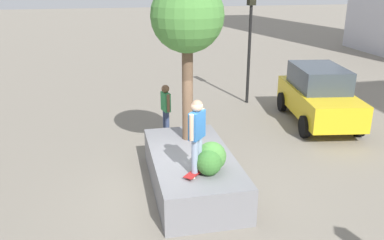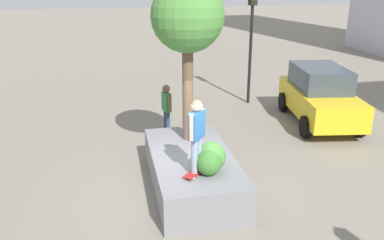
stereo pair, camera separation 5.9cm
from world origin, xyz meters
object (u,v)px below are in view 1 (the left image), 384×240
Objects in this scene: skateboarder at (197,131)px; traffic_light_median at (250,23)px; taxi_cab at (318,95)px; passerby_with_bag at (166,106)px; planter_ledge at (192,171)px; plaza_tree at (187,18)px; skateboard at (197,171)px.

skateboarder is 0.34× the size of traffic_light_median.
skateboarder is at bearing -49.02° from taxi_cab.
taxi_cab reaches higher than passerby_with_bag.
traffic_light_median reaches higher than skateboarder.
taxi_cab is at bearing 125.00° from planter_ledge.
plaza_tree is 0.86× the size of traffic_light_median.
skateboard is (1.00, -0.10, 0.50)m from planter_ledge.
traffic_light_median is at bearing 153.08° from skateboard.
planter_ledge is 1.77m from skateboarder.
passerby_with_bag is (-3.76, -0.08, 0.52)m from planter_ledge.
skateboarder is at bearing -14.04° from skateboard.
planter_ledge is at bearing 174.02° from skateboard.
skateboard is 0.95m from skateboarder.
plaza_tree is 5.67× the size of skateboard.
planter_ledge is 0.87× the size of taxi_cab.
planter_ledge is 0.83× the size of traffic_light_median.
taxi_cab is at bearing 90.02° from passerby_with_bag.
taxi_cab is 0.95× the size of traffic_light_median.
skateboarder is 7.32m from taxi_cab.
skateboarder is at bearing -5.83° from plaza_tree.
traffic_light_median reaches higher than taxi_cab.
skateboarder reaches higher than passerby_with_bag.
planter_ledge is 0.96× the size of plaza_tree.
skateboard is at bearing -0.26° from passerby_with_bag.
passerby_with_bag is (2.75, -3.79, -2.27)m from traffic_light_median.
passerby_with_bag reaches higher than skateboard.
taxi_cab is 3.91m from traffic_light_median.
taxi_cab reaches higher than skateboard.
passerby_with_bag is at bearing 179.74° from skateboarder.
skateboard reaches higher than planter_ledge.
taxi_cab is 2.70× the size of passerby_with_bag.
passerby_with_bag is at bearing -178.74° from planter_ledge.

